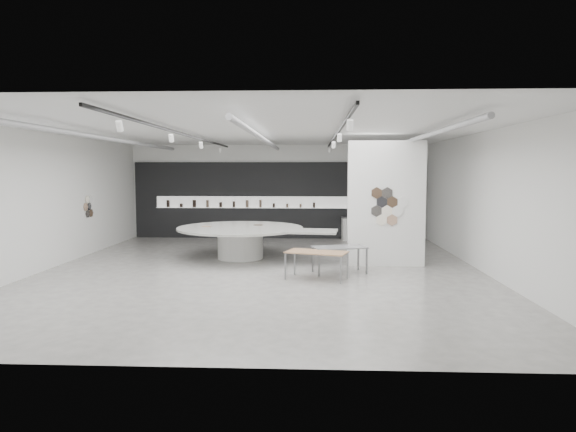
{
  "coord_description": "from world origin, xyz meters",
  "views": [
    {
      "loc": [
        1.36,
        -13.89,
        2.73
      ],
      "look_at": [
        0.65,
        1.2,
        1.41
      ],
      "focal_mm": 32.0,
      "sensor_mm": 36.0,
      "label": 1
    }
  ],
  "objects_px": {
    "display_island": "(243,238)",
    "partition_column": "(386,204)",
    "sample_table_wood": "(317,254)",
    "kitchen_counter": "(362,229)",
    "sample_table_stone": "(339,249)"
  },
  "relations": [
    {
      "from": "display_island",
      "to": "kitchen_counter",
      "type": "distance_m",
      "value": 6.2
    },
    {
      "from": "display_island",
      "to": "kitchen_counter",
      "type": "xyz_separation_m",
      "value": [
        4.16,
        4.59,
        -0.19
      ]
    },
    {
      "from": "partition_column",
      "to": "sample_table_wood",
      "type": "distance_m",
      "value": 3.08
    },
    {
      "from": "display_island",
      "to": "partition_column",
      "type": "bearing_deg",
      "value": -6.44
    },
    {
      "from": "sample_table_wood",
      "to": "kitchen_counter",
      "type": "distance_m",
      "value": 7.8
    },
    {
      "from": "partition_column",
      "to": "sample_table_wood",
      "type": "height_order",
      "value": "partition_column"
    },
    {
      "from": "partition_column",
      "to": "sample_table_wood",
      "type": "xyz_separation_m",
      "value": [
        -2.01,
        -2.04,
        -1.14
      ]
    },
    {
      "from": "display_island",
      "to": "sample_table_stone",
      "type": "distance_m",
      "value": 3.63
    },
    {
      "from": "display_island",
      "to": "sample_table_stone",
      "type": "xyz_separation_m",
      "value": [
        2.9,
        -2.17,
        0.01
      ]
    },
    {
      "from": "sample_table_stone",
      "to": "kitchen_counter",
      "type": "bearing_deg",
      "value": 79.46
    },
    {
      "from": "partition_column",
      "to": "display_island",
      "type": "distance_m",
      "value": 4.55
    },
    {
      "from": "sample_table_wood",
      "to": "kitchen_counter",
      "type": "bearing_deg",
      "value": 76.1
    },
    {
      "from": "sample_table_wood",
      "to": "sample_table_stone",
      "type": "height_order",
      "value": "sample_table_stone"
    },
    {
      "from": "partition_column",
      "to": "sample_table_stone",
      "type": "xyz_separation_m",
      "value": [
        -1.4,
        -1.23,
        -1.14
      ]
    },
    {
      "from": "partition_column",
      "to": "kitchen_counter",
      "type": "bearing_deg",
      "value": 91.46
    }
  ]
}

